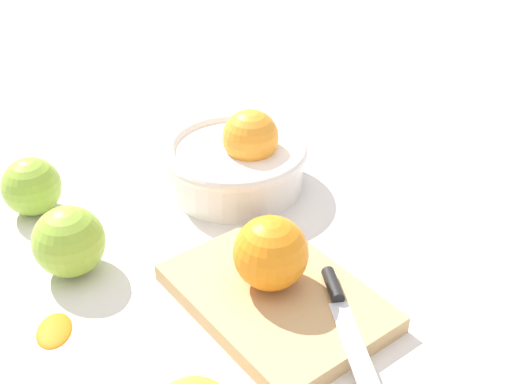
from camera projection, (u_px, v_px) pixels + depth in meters
name	position (u px, v px, depth m)	size (l,w,h in m)	color
ground_plane	(209.00, 272.00, 0.75)	(2.40, 2.40, 0.00)	silver
bowl	(237.00, 159.00, 0.88)	(0.20, 0.20, 0.11)	white
cutting_board	(276.00, 297.00, 0.70)	(0.23, 0.16, 0.02)	tan
orange_on_board	(271.00, 253.00, 0.68)	(0.08, 0.08, 0.08)	orange
knife	(341.00, 309.00, 0.67)	(0.14, 0.09, 0.01)	silver
apple_front_left	(69.00, 241.00, 0.73)	(0.08, 0.08, 0.08)	#8EB738
apple_front_left_2	(31.00, 186.00, 0.83)	(0.07, 0.07, 0.07)	#8EB738
citrus_peel	(54.00, 328.00, 0.67)	(0.05, 0.04, 0.01)	orange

